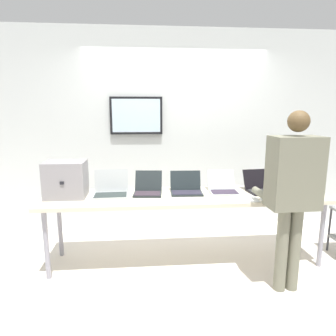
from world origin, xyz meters
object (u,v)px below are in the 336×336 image
object	(u,v)px
laptop_station_0	(111,190)
laptop_station_3	(223,187)
laptop_station_4	(260,187)
laptop_station_2	(186,188)
workbench	(186,199)
laptop_station_1	(148,189)
person	(293,185)
laptop_station_5	(296,185)
coffee_mug	(264,196)
equipment_box	(66,179)

from	to	relation	value
laptop_station_0	laptop_station_3	xyz separation A→B (m)	(1.25, 0.02, -0.01)
laptop_station_3	laptop_station_4	bearing A→B (deg)	-2.44
laptop_station_2	laptop_station_4	distance (m)	0.85
laptop_station_3	laptop_station_2	bearing A→B (deg)	179.96
workbench	laptop_station_1	bearing A→B (deg)	167.00
laptop_station_0	laptop_station_4	distance (m)	1.68
laptop_station_3	person	size ratio (longest dim) A/B	0.21
laptop_station_5	person	world-z (taller)	person
laptop_station_5	coffee_mug	distance (m)	0.61
workbench	laptop_station_4	bearing A→B (deg)	4.56
laptop_station_5	coffee_mug	world-z (taller)	laptop_station_5
laptop_station_5	laptop_station_4	bearing A→B (deg)	-177.93
laptop_station_3	coffee_mug	xyz separation A→B (m)	(0.35, -0.34, -0.01)
equipment_box	coffee_mug	distance (m)	2.08
person	coffee_mug	world-z (taller)	person
laptop_station_1	laptop_station_2	size ratio (longest dim) A/B	1.03
laptop_station_1	laptop_station_5	distance (m)	1.70
laptop_station_3	workbench	bearing A→B (deg)	-168.57
equipment_box	laptop_station_0	xyz separation A→B (m)	(0.46, 0.03, -0.13)
laptop_station_1	laptop_station_3	world-z (taller)	laptop_station_1
laptop_station_2	laptop_station_4	world-z (taller)	laptop_station_4
workbench	person	size ratio (longest dim) A/B	1.83
workbench	laptop_station_0	world-z (taller)	laptop_station_0
laptop_station_3	coffee_mug	distance (m)	0.48
laptop_station_0	laptop_station_4	size ratio (longest dim) A/B	1.04
laptop_station_0	laptop_station_5	world-z (taller)	laptop_station_0
laptop_station_5	coffee_mug	xyz separation A→B (m)	(-0.51, -0.33, -0.01)
laptop_station_2	person	xyz separation A→B (m)	(0.86, -0.71, 0.19)
laptop_station_0	laptop_station_1	world-z (taller)	laptop_station_0
workbench	laptop_station_2	size ratio (longest dim) A/B	8.66
laptop_station_4	coffee_mug	bearing A→B (deg)	-104.68
workbench	laptop_station_2	xyz separation A→B (m)	(0.01, 0.09, 0.10)
laptop_station_2	laptop_station_5	xyz separation A→B (m)	(1.28, -0.00, 0.00)
coffee_mug	laptop_station_1	bearing A→B (deg)	163.81
laptop_station_2	person	world-z (taller)	person
person	coffee_mug	bearing A→B (deg)	104.52
laptop_station_1	person	world-z (taller)	person
equipment_box	laptop_station_1	xyz separation A→B (m)	(0.87, 0.06, -0.14)
workbench	laptop_station_3	world-z (taller)	laptop_station_3
coffee_mug	laptop_station_0	bearing A→B (deg)	168.72
laptop_station_4	person	bearing A→B (deg)	-88.95
workbench	equipment_box	size ratio (longest dim) A/B	7.37
laptop_station_1	person	xyz separation A→B (m)	(1.29, -0.72, 0.19)
laptop_station_0	workbench	bearing A→B (deg)	-4.75
equipment_box	laptop_station_3	xyz separation A→B (m)	(1.71, 0.05, -0.14)
equipment_box	person	xyz separation A→B (m)	(2.15, -0.66, 0.05)
laptop_station_0	laptop_station_2	world-z (taller)	laptop_station_0
equipment_box	workbench	bearing A→B (deg)	-1.75
laptop_station_2	person	size ratio (longest dim) A/B	0.21
laptop_station_5	coffee_mug	bearing A→B (deg)	-146.91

